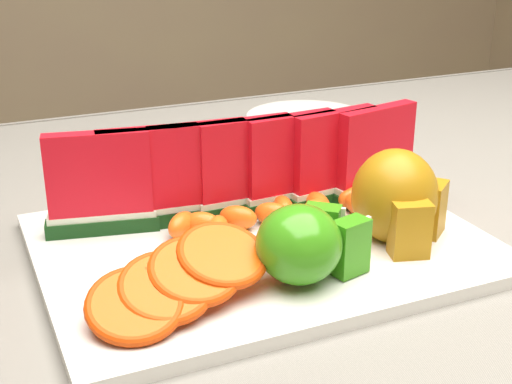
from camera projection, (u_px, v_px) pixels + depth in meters
name	position (u px, v px, depth m)	size (l,w,h in m)	color
table	(317.00, 321.00, 0.74)	(1.40, 0.90, 0.75)	#4D321A
tablecloth	(319.00, 268.00, 0.72)	(1.53, 1.03, 0.20)	gray
platter	(261.00, 245.00, 0.66)	(0.40, 0.30, 0.01)	silver
apple_cluster	(306.00, 243.00, 0.58)	(0.11, 0.09, 0.07)	#1C7E0D
pear_cluster	(398.00, 199.00, 0.65)	(0.10, 0.10, 0.09)	gold
side_plate	(307.00, 118.00, 1.06)	(0.20, 0.20, 0.01)	silver
fork	(130.00, 167.00, 0.87)	(0.08, 0.19, 0.00)	silver
watermelon_row	(246.00, 170.00, 0.70)	(0.39, 0.07, 0.10)	#0A360E
orange_fan_front	(180.00, 279.00, 0.54)	(0.16, 0.11, 0.05)	orange
orange_fan_back	(238.00, 168.00, 0.77)	(0.38, 0.10, 0.05)	orange
tangerine_segments	(276.00, 213.00, 0.68)	(0.22, 0.07, 0.02)	#DA5B20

